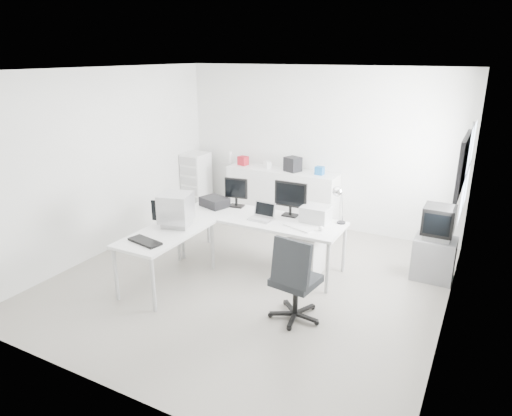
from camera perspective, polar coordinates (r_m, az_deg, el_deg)
The scene contains 30 objects.
floor at distance 6.40m, azimuth -0.85°, elevation -9.02°, with size 5.00×5.00×0.01m, color #BBB4A7.
ceiling at distance 5.66m, azimuth -0.99°, elevation 16.90°, with size 5.00×5.00×0.01m, color white.
back_wall at distance 8.10m, azimuth 7.68°, elevation 7.35°, with size 5.00×0.02×2.80m, color white.
left_wall at distance 7.38m, azimuth -18.29°, elevation 5.43°, with size 0.02×5.00×2.80m, color white.
right_wall at distance 5.22m, azimuth 23.96°, elevation -0.61°, with size 0.02×5.00×2.80m, color white.
window at distance 6.32m, azimuth 24.96°, elevation 4.35°, with size 0.02×1.20×1.10m, color white, non-canonical shape.
wall_picture at distance 5.18m, azimuth 24.46°, elevation 4.98°, with size 0.04×0.90×0.60m, color black, non-canonical shape.
main_desk at distance 6.69m, azimuth 0.59°, elevation -4.16°, with size 2.40×0.80×0.75m, color silver, non-canonical shape.
side_desk at distance 6.28m, azimuth -11.04°, elevation -6.14°, with size 0.70×1.40×0.75m, color silver, non-canonical shape.
drawer_pedestal at distance 6.50m, azimuth 6.31°, elevation -5.72°, with size 0.40×0.50×0.60m, color silver.
inkjet_printer at distance 7.02m, azimuth -5.20°, elevation 0.75°, with size 0.40×0.31×0.14m, color black.
lcd_monitor_small at distance 6.94m, azimuth -2.48°, elevation 1.96°, with size 0.36×0.21×0.45m, color black, non-canonical shape.
lcd_monitor_large at distance 6.55m, azimuth 4.34°, elevation 1.10°, with size 0.48×0.19×0.50m, color black, non-canonical shape.
laptop at distance 6.41m, azimuth 0.59°, elevation -0.57°, with size 0.33×0.34×0.22m, color #B7B7BA, non-canonical shape.
white_keyboard at distance 6.17m, azimuth 5.34°, elevation -2.45°, with size 0.43×0.13×0.02m, color silver.
white_mouse at distance 6.11m, azimuth 8.13°, elevation -2.55°, with size 0.07×0.07×0.07m, color silver.
laser_printer at distance 6.43m, azimuth 7.46°, elevation -0.70°, with size 0.38×0.33×0.22m, color #A8A8A8.
desk_lamp at distance 6.35m, azimuth 10.73°, elevation 0.24°, with size 0.17×0.17×0.50m, color silver, non-canonical shape.
crt_monitor at distance 6.24m, azimuth -9.95°, elevation -0.42°, with size 0.37×0.37×0.42m, color #B7B7BA, non-canonical shape.
black_keyboard at distance 5.85m, azimuth -13.71°, elevation -4.09°, with size 0.46×0.18×0.03m, color black.
office_chair at distance 5.34m, azimuth 5.04°, elevation -8.50°, with size 0.63×0.63×1.09m, color #26292C, non-canonical shape.
tv_cabinet at distance 6.80m, azimuth 21.31°, elevation -5.89°, with size 0.54×0.45×0.59m, color slate.
crt_tv at distance 6.61m, azimuth 21.85°, elevation -1.77°, with size 0.50×0.48×0.45m, color black, non-canonical shape.
sideboard at distance 8.29m, azimuth 3.24°, elevation 1.38°, with size 2.03×0.51×1.01m, color silver.
clutter_box_a at distance 8.49m, azimuth -1.63°, elevation 5.93°, with size 0.16×0.15×0.16m, color #A61724.
clutter_box_b at distance 8.26m, azimuth 1.41°, elevation 5.43°, with size 0.12×0.10×0.12m, color silver.
clutter_box_c at distance 8.04m, azimuth 4.62°, elevation 5.48°, with size 0.25×0.23×0.25m, color black.
clutter_box_d at distance 7.88m, azimuth 7.95°, elevation 4.65°, with size 0.14×0.12×0.14m, color #165AA0.
clutter_bottle at distance 8.66m, azimuth -3.24°, elevation 6.37°, with size 0.07×0.07×0.22m, color silver.
filing_cabinet at distance 8.94m, azimuth -7.43°, elevation 3.09°, with size 0.41×0.49×1.18m, color silver.
Camera 1 is at (2.72, -4.96, 2.99)m, focal length 32.00 mm.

